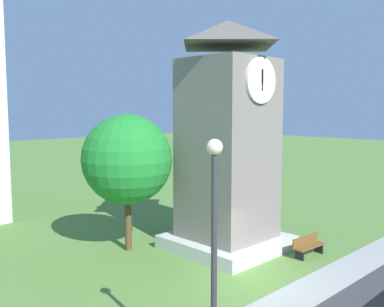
% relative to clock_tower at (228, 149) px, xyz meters
% --- Properties ---
extents(ground_plane, '(160.00, 160.00, 0.00)m').
position_rel_clock_tower_xyz_m(ground_plane, '(-2.59, -3.33, -4.64)').
color(ground_plane, '#567F38').
extents(kerb_strip, '(120.00, 1.60, 0.01)m').
position_rel_clock_tower_xyz_m(kerb_strip, '(-2.59, -5.20, -4.64)').
color(kerb_strip, '#9E9E99').
rests_on(kerb_strip, ground).
extents(clock_tower, '(4.76, 4.76, 10.39)m').
position_rel_clock_tower_xyz_m(clock_tower, '(0.00, 0.00, 0.00)').
color(clock_tower, slate).
rests_on(clock_tower, ground).
extents(park_bench, '(1.83, 0.62, 0.88)m').
position_rel_clock_tower_xyz_m(park_bench, '(1.77, -3.22, -4.18)').
color(park_bench, brown).
rests_on(park_bench, ground).
extents(street_lamp, '(0.36, 0.36, 5.82)m').
position_rel_clock_tower_xyz_m(street_lamp, '(-7.98, -6.57, -1.03)').
color(street_lamp, '#333338').
rests_on(street_lamp, ground).
extents(tree_near_tower, '(4.10, 4.10, 6.26)m').
position_rel_clock_tower_xyz_m(tree_near_tower, '(-3.45, 3.01, -0.45)').
color(tree_near_tower, '#513823').
rests_on(tree_near_tower, ground).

